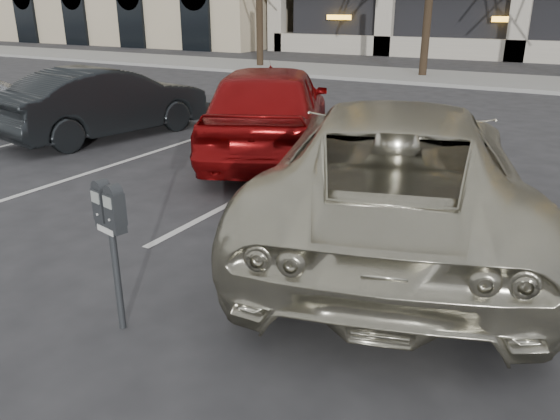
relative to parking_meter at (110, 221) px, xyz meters
The scene contains 7 objects.
ground 1.91m from the parking_meter, 74.20° to the left, with size 140.00×140.00×0.00m, color #28282B.
sidewalk 17.62m from the parking_meter, 88.53° to the left, with size 80.00×4.00×0.12m, color gray.
stall_lines 4.12m from the parking_meter, 103.71° to the left, with size 16.90×5.20×0.00m.
parking_meter is the anchor object (origin of this frame).
suv_silver 3.27m from the parking_meter, 66.82° to the left, with size 4.19×6.21×1.59m.
car_red 5.68m from the parking_meter, 108.32° to the left, with size 1.96×4.87×1.66m, color maroon.
car_dark 7.44m from the parking_meter, 136.83° to the left, with size 1.47×4.22×1.39m, color black.
Camera 1 is at (2.64, -4.34, 2.53)m, focal length 35.00 mm.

